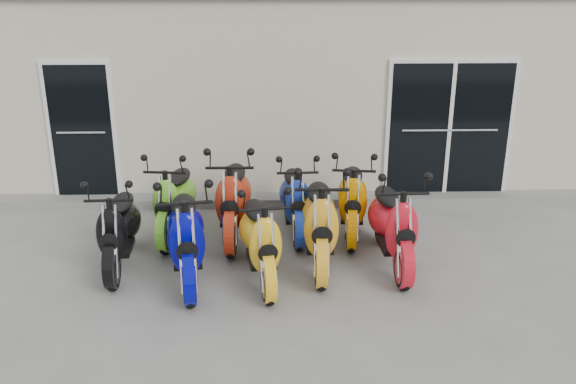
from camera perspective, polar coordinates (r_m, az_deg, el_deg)
name	(u,v)px	position (r m, az deg, el deg)	size (l,w,h in m)	color
ground	(289,261)	(8.58, 0.10, -6.12)	(80.00, 80.00, 0.00)	gray
building	(283,71)	(13.05, -0.49, 10.72)	(14.00, 6.00, 3.20)	beige
front_step	(286,200)	(10.39, -0.19, -0.70)	(14.00, 0.40, 0.15)	gray
door_left	(82,128)	(10.59, -17.87, 5.45)	(1.07, 0.08, 2.22)	black
door_right	(449,126)	(10.54, 14.14, 5.75)	(2.02, 0.08, 2.22)	black
scooter_front_black	(118,219)	(8.43, -14.89, -2.32)	(0.66, 1.82, 1.34)	black
scooter_front_blue	(185,224)	(7.92, -9.11, -2.86)	(0.73, 2.00, 1.48)	#040696
scooter_front_orange_a	(260,228)	(7.86, -2.48, -3.22)	(0.68, 1.86, 1.38)	yellow
scooter_front_orange_b	(320,211)	(8.21, 2.86, -1.68)	(0.74, 2.03, 1.50)	gold
scooter_front_red	(393,214)	(8.29, 9.35, -1.93)	(0.71, 1.94, 1.44)	red
scooter_back_green	(174,191)	(9.22, -10.10, 0.11)	(0.67, 1.83, 1.35)	#67C328
scooter_back_red	(233,188)	(9.03, -4.91, 0.34)	(0.73, 2.00, 1.48)	#B12A11
scooter_back_blue	(295,190)	(9.15, 0.66, 0.15)	(0.65, 1.78, 1.31)	navy
scooter_back_yellow	(353,189)	(9.18, 5.78, 0.26)	(0.67, 1.84, 1.36)	#CF7D00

